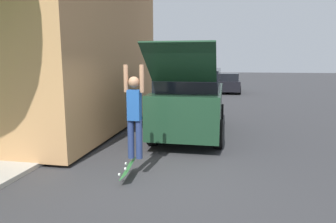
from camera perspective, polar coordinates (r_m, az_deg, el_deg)
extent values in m
plane|color=#333335|center=(6.24, -1.97, -12.34)|extent=(120.00, 120.00, 0.00)
cube|color=#478E38|center=(15.07, -27.52, -0.27)|extent=(10.00, 80.00, 0.08)
cube|color=#ADA89E|center=(12.83, -11.86, -0.88)|extent=(1.80, 80.00, 0.10)
cube|color=#193823|center=(9.62, 4.46, 0.99)|extent=(1.89, 4.86, 1.17)
cube|color=black|center=(9.65, 4.60, 6.29)|extent=(1.74, 3.79, 0.60)
cylinder|color=black|center=(11.30, 0.71, -0.31)|extent=(0.24, 0.79, 0.79)
cylinder|color=black|center=(11.14, 9.90, -0.60)|extent=(0.24, 0.79, 0.79)
cylinder|color=black|center=(8.41, -2.86, -3.76)|extent=(0.24, 0.79, 0.79)
cylinder|color=black|center=(8.19, 9.56, -4.25)|extent=(0.24, 0.79, 0.79)
cube|color=#193823|center=(7.05, 2.37, 9.17)|extent=(1.66, 1.32, 0.94)
cube|color=black|center=(23.26, 11.18, 5.00)|extent=(1.79, 4.18, 0.72)
cube|color=black|center=(23.12, 11.24, 6.52)|extent=(1.58, 2.17, 0.52)
cylinder|color=black|center=(24.54, 9.12, 4.70)|extent=(0.20, 0.61, 0.61)
cylinder|color=black|center=(24.55, 13.17, 4.57)|extent=(0.20, 0.61, 0.61)
cylinder|color=black|center=(22.04, 8.93, 4.17)|extent=(0.20, 0.61, 0.61)
cylinder|color=black|center=(22.06, 13.44, 4.03)|extent=(0.20, 0.61, 0.61)
cylinder|color=navy|center=(6.08, -7.08, -5.23)|extent=(0.13, 0.13, 0.79)
cylinder|color=navy|center=(6.04, -5.54, -5.32)|extent=(0.13, 0.13, 0.79)
cube|color=#1E4C93|center=(5.92, -6.43, 1.24)|extent=(0.25, 0.20, 0.60)
sphere|color=#9E7051|center=(5.87, -6.52, 5.59)|extent=(0.22, 0.22, 0.22)
cylinder|color=#9E7051|center=(5.92, -8.02, 6.25)|extent=(0.09, 0.09, 0.54)
cylinder|color=#9E7051|center=(5.82, -5.02, 6.26)|extent=(0.09, 0.09, 0.54)
cube|color=#337F3D|center=(6.10, -7.64, -10.67)|extent=(0.21, 0.82, 0.21)
cylinder|color=silver|center=(6.28, -6.96, -8.85)|extent=(0.03, 0.06, 0.06)
cylinder|color=silver|center=(6.35, -8.02, -9.81)|extent=(0.03, 0.06, 0.06)
cylinder|color=silver|center=(5.82, -8.11, -10.76)|extent=(0.03, 0.06, 0.06)
cylinder|color=silver|center=(5.91, -9.25, -11.76)|extent=(0.03, 0.06, 0.06)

